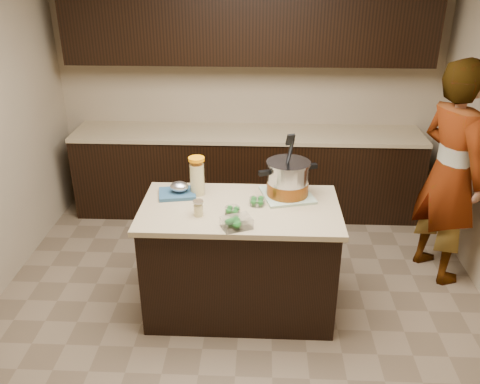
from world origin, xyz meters
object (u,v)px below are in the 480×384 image
at_px(lemonade_pitcher, 197,177).
at_px(person, 450,173).
at_px(island, 240,259).
at_px(stock_pot, 288,181).

relative_size(lemonade_pitcher, person, 0.16).
relative_size(island, person, 0.78).
xyz_separation_m(island, lemonade_pitcher, (-0.33, 0.20, 0.59)).
xyz_separation_m(stock_pot, lemonade_pitcher, (-0.69, 0.01, 0.01)).
bearing_deg(island, person, 19.33).
relative_size(island, lemonade_pitcher, 4.93).
height_order(island, lemonade_pitcher, lemonade_pitcher).
height_order(lemonade_pitcher, person, person).
bearing_deg(island, stock_pot, 28.92).
bearing_deg(stock_pot, lemonade_pitcher, 157.19).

